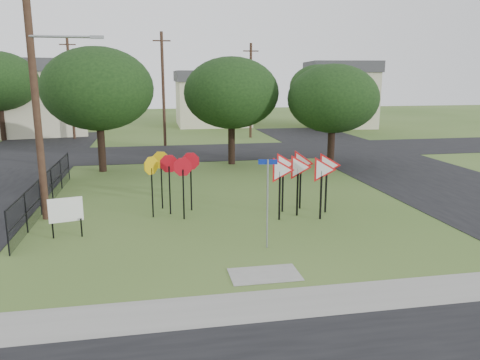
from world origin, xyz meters
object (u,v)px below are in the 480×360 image
street_name_sign (267,198)px  stop_sign_cluster (171,170)px  yield_sign_cluster (302,169)px  info_board (66,211)px

street_name_sign → stop_sign_cluster: street_name_sign is taller
street_name_sign → yield_sign_cluster: 4.17m
street_name_sign → stop_sign_cluster: (-2.90, 4.55, 0.15)m
stop_sign_cluster → info_board: (-3.77, -2.29, -0.89)m
stop_sign_cluster → info_board: bearing=-148.8°
stop_sign_cluster → info_board: stop_sign_cluster is taller
street_name_sign → yield_sign_cluster: size_ratio=0.91×
stop_sign_cluster → yield_sign_cluster: 5.31m
yield_sign_cluster → info_board: yield_sign_cluster is taller
street_name_sign → stop_sign_cluster: bearing=122.5°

